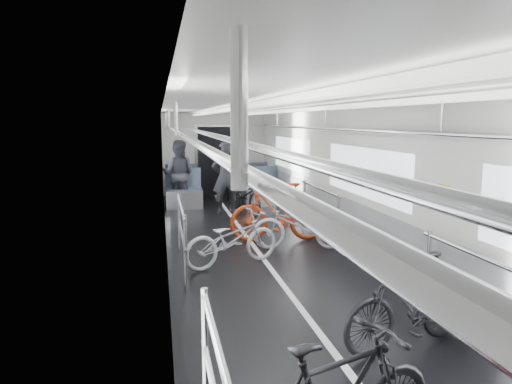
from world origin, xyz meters
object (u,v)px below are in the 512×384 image
bike_left_far (232,239)px  bike_right_near (410,302)px  bike_right_far (279,212)px  person_standing (225,177)px  person_seated (178,174)px  bike_right_mid (300,225)px  bike_aisle (245,194)px

bike_left_far → bike_right_near: 3.14m
bike_right_far → person_standing: (-0.60, 2.69, 0.33)m
bike_left_far → bike_right_far: (1.05, 1.23, 0.13)m
bike_right_far → person_seated: size_ratio=1.04×
bike_right_mid → bike_right_far: bike_right_far is taller
bike_right_mid → bike_right_far: 0.65m
bike_right_near → bike_right_mid: size_ratio=0.96×
person_seated → bike_right_near: bearing=120.9°
bike_aisle → person_standing: (-0.46, 0.10, 0.41)m
bike_aisle → bike_right_far: bearing=-100.1°
bike_aisle → person_seated: (-1.50, 1.07, 0.40)m
bike_right_mid → person_seated: 4.67m
bike_right_far → person_seated: bearing=-150.3°
bike_right_near → person_standing: bearing=173.4°
bike_right_near → bike_aisle: size_ratio=0.89×
bike_left_far → bike_right_mid: bearing=-83.3°
bike_right_far → bike_right_mid: bearing=25.8°
bike_aisle → person_standing: person_standing is taller
bike_right_near → person_seated: person_seated is taller
bike_left_far → person_standing: 3.98m
bike_left_far → bike_aisle: bearing=-33.2°
person_seated → person_standing: bearing=154.5°
bike_left_far → bike_right_mid: size_ratio=0.97×
person_seated → bike_aisle: bearing=161.9°
person_standing → person_seated: size_ratio=1.01×
bike_right_near → bike_aisle: 6.70m
bike_aisle → person_seated: 1.89m
bike_right_far → person_standing: person_standing is taller
bike_left_far → bike_right_near: size_ratio=1.01×
bike_left_far → bike_right_near: bike_right_near is taller
bike_right_far → person_standing: size_ratio=1.03×
bike_right_near → bike_left_far: bearing=-169.5°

